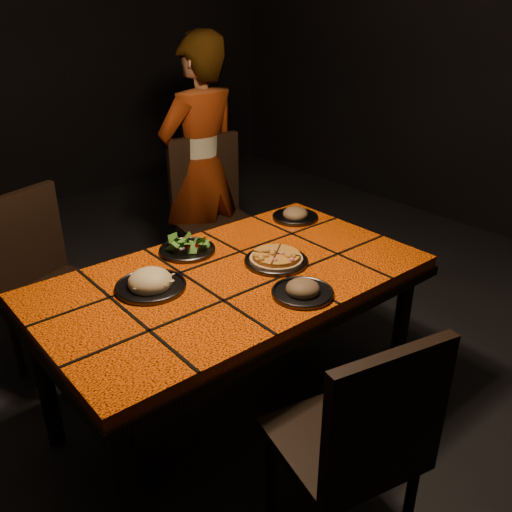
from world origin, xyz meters
TOP-DOWN VIEW (x-y plane):
  - room_shell at (0.00, 0.00)m, footprint 6.04×7.04m
  - dining_table at (0.00, 0.00)m, footprint 1.62×0.92m
  - chair_near at (-0.14, -0.82)m, footprint 0.51×0.51m
  - chair_far_left at (-0.48, 0.92)m, footprint 0.55×0.55m
  - chair_far_right at (0.62, 1.00)m, footprint 0.53×0.53m
  - diner at (0.64, 1.15)m, footprint 0.62×0.43m
  - plate_pizza at (0.21, -0.04)m, footprint 0.32×0.32m
  - plate_pasta at (-0.32, 0.11)m, footprint 0.28×0.28m
  - plate_salad at (-0.02, 0.30)m, footprint 0.26×0.26m
  - plate_mushroom_a at (0.10, -0.31)m, footprint 0.24×0.24m
  - plate_mushroom_b at (0.63, 0.28)m, footprint 0.24×0.24m

SIDE VIEW (x-z plane):
  - chair_near at x=-0.14m, z-range 0.07..1.01m
  - chair_far_left at x=-0.48m, z-range 0.07..1.02m
  - chair_far_right at x=0.62m, z-range 0.08..1.11m
  - dining_table at x=0.00m, z-range 0.30..1.05m
  - plate_pizza at x=0.21m, z-range 0.75..0.79m
  - plate_mushroom_b at x=0.63m, z-range 0.73..0.81m
  - plate_mushroom_a at x=0.10m, z-range 0.73..0.81m
  - plate_pasta at x=-0.32m, z-range 0.73..0.82m
  - plate_salad at x=-0.02m, z-range 0.74..0.81m
  - diner at x=0.64m, z-range 0.00..1.63m
  - room_shell at x=0.00m, z-range -0.04..3.04m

